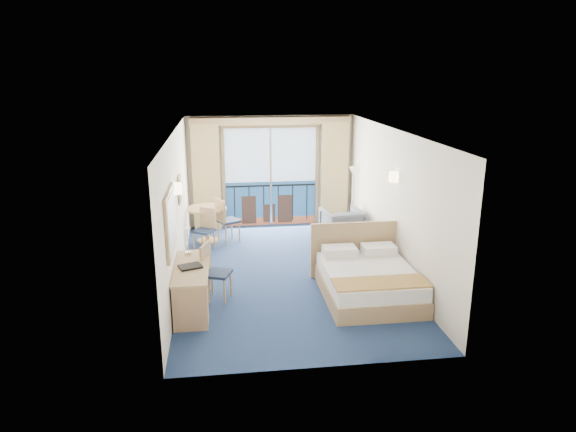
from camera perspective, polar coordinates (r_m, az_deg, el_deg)
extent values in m
plane|color=navy|center=(9.86, -0.02, -6.36)|extent=(6.50, 6.50, 0.00)
cube|color=white|center=(12.59, -1.95, 5.00)|extent=(4.00, 0.02, 2.70)
cube|color=white|center=(6.37, 3.82, -6.17)|extent=(4.00, 0.02, 2.70)
cube|color=white|center=(9.39, -12.28, 0.82)|extent=(0.02, 6.50, 2.70)
cube|color=white|center=(9.88, 11.62, 1.62)|extent=(0.02, 6.50, 2.70)
cube|color=white|center=(9.17, -0.02, 9.50)|extent=(4.00, 6.50, 0.02)
cube|color=navy|center=(12.72, -1.90, 1.47)|extent=(2.20, 0.02, 1.08)
cube|color=#BCD9F8|center=(12.48, -1.95, 6.81)|extent=(2.20, 0.02, 1.32)
cube|color=#A15031|center=(12.84, -1.88, -0.52)|extent=(2.20, 0.02, 0.20)
cube|color=black|center=(12.61, -1.92, 3.40)|extent=(2.20, 0.02, 0.04)
cube|color=tan|center=(12.38, -1.98, 10.01)|extent=(2.36, 0.03, 0.12)
cube|color=tan|center=(12.51, -7.19, 4.12)|extent=(0.06, 0.03, 2.40)
cube|color=tan|center=(12.73, 3.25, 4.42)|extent=(0.06, 0.03, 2.40)
cube|color=silver|center=(12.57, -1.92, 4.28)|extent=(0.05, 0.02, 2.40)
cube|color=#362218|center=(12.79, -0.33, 0.82)|extent=(0.35, 0.02, 0.70)
cube|color=#362218|center=(12.71, -4.36, 0.68)|extent=(0.35, 0.02, 0.70)
cube|color=#362218|center=(12.78, -2.11, 0.32)|extent=(0.30, 0.02, 0.45)
cube|color=black|center=(12.67, -5.96, 1.28)|extent=(0.02, 0.01, 0.90)
cube|color=black|center=(12.68, -4.33, 1.34)|extent=(0.02, 0.01, 0.90)
cube|color=black|center=(12.70, -2.71, 1.40)|extent=(0.03, 0.01, 0.90)
cube|color=black|center=(12.74, -1.09, 1.45)|extent=(0.03, 0.01, 0.90)
cube|color=black|center=(12.78, 0.51, 1.50)|extent=(0.02, 0.01, 0.90)
cube|color=black|center=(12.83, 2.10, 1.55)|extent=(0.02, 0.01, 0.90)
cube|color=tan|center=(12.36, -9.05, 4.26)|extent=(0.65, 0.22, 2.55)
cube|color=tan|center=(12.66, 5.16, 4.66)|extent=(0.65, 0.22, 2.55)
cube|color=tan|center=(12.25, -1.93, 10.51)|extent=(3.80, 0.25, 0.18)
cube|color=tan|center=(7.89, -12.93, -0.59)|extent=(0.04, 1.25, 0.95)
cube|color=#ADB4C0|center=(7.89, -12.76, -0.59)|extent=(0.01, 1.12, 0.82)
cube|color=tan|center=(9.76, -11.96, 2.93)|extent=(0.03, 0.42, 0.52)
cube|color=gray|center=(9.76, -11.84, 2.93)|extent=(0.01, 0.34, 0.44)
cylinder|color=#FFE2B2|center=(8.68, -12.31, 2.99)|extent=(0.18, 0.18, 0.18)
cylinder|color=#FFE2B2|center=(9.61, 11.68, 4.27)|extent=(0.18, 0.18, 0.18)
cube|color=tan|center=(8.91, 8.95, -8.10)|extent=(1.52, 1.90, 0.28)
cube|color=white|center=(8.80, 9.02, -6.55)|extent=(1.46, 1.84, 0.24)
cube|color=#B88F47|center=(8.21, 10.27, -7.31)|extent=(1.50, 0.52, 0.03)
cube|color=white|center=(9.26, 5.75, -3.93)|extent=(0.59, 0.38, 0.17)
cube|color=white|center=(9.44, 10.02, -3.69)|extent=(0.59, 0.38, 0.17)
cube|color=tan|center=(9.65, 7.40, -3.67)|extent=(1.66, 0.06, 1.04)
cube|color=#9E7E54|center=(10.32, 9.67, -3.95)|extent=(0.41, 0.39, 0.53)
cube|color=silver|center=(10.22, 9.73, -2.35)|extent=(0.18, 0.14, 0.08)
imported|color=#4F5760|center=(11.52, 6.02, -1.06)|extent=(0.95, 0.97, 0.78)
cylinder|color=silver|center=(12.53, 7.02, -1.46)|extent=(0.21, 0.21, 0.03)
cylinder|color=silver|center=(12.34, 7.14, 1.70)|extent=(0.02, 0.02, 1.45)
cone|color=beige|center=(12.18, 7.25, 5.01)|extent=(0.19, 0.19, 0.17)
cube|color=tan|center=(8.33, -10.70, -5.63)|extent=(0.54, 1.57, 0.04)
cube|color=#9E7E54|center=(7.98, -10.75, -9.52)|extent=(0.51, 0.47, 0.70)
cylinder|color=tan|center=(8.67, -12.11, -7.47)|extent=(0.05, 0.05, 0.70)
cylinder|color=tan|center=(8.64, -8.90, -7.38)|extent=(0.05, 0.05, 0.70)
cylinder|color=tan|center=(9.17, -11.86, -6.13)|extent=(0.05, 0.05, 0.70)
cylinder|color=tan|center=(9.14, -8.84, -6.04)|extent=(0.05, 0.05, 0.70)
cube|color=#1D2A44|center=(8.69, -7.84, -6.34)|extent=(0.53, 0.53, 0.05)
cube|color=tan|center=(8.67, -9.14, -4.64)|extent=(0.18, 0.41, 0.50)
cylinder|color=tan|center=(8.59, -7.09, -8.36)|extent=(0.04, 0.04, 0.45)
cylinder|color=tan|center=(8.88, -6.37, -7.50)|extent=(0.04, 0.04, 0.45)
cylinder|color=tan|center=(8.70, -9.21, -8.13)|extent=(0.04, 0.04, 0.45)
cylinder|color=tan|center=(8.99, -8.43, -7.28)|extent=(0.04, 0.04, 0.45)
cube|color=black|center=(8.27, -10.80, -5.53)|extent=(0.41, 0.36, 0.03)
cylinder|color=silver|center=(8.87, -10.99, -3.96)|extent=(0.12, 0.12, 0.02)
cylinder|color=silver|center=(8.81, -11.06, -2.83)|extent=(0.02, 0.02, 0.39)
cone|color=beige|center=(8.75, -11.13, -1.61)|extent=(0.11, 0.11, 0.10)
cylinder|color=tan|center=(11.55, -9.04, 0.83)|extent=(0.88, 0.88, 0.04)
cylinder|color=tan|center=(11.65, -8.96, -0.99)|extent=(0.09, 0.09, 0.77)
cylinder|color=tan|center=(11.77, -8.88, -2.70)|extent=(0.48, 0.48, 0.03)
cube|color=#1D2A44|center=(11.58, -6.61, -0.52)|extent=(0.58, 0.58, 0.05)
cube|color=tan|center=(11.41, -7.54, 0.58)|extent=(0.24, 0.39, 0.51)
cylinder|color=tan|center=(11.59, -5.41, -1.76)|extent=(0.04, 0.04, 0.46)
cylinder|color=tan|center=(11.88, -6.26, -1.34)|extent=(0.04, 0.04, 0.46)
cylinder|color=tan|center=(11.43, -6.90, -2.06)|extent=(0.04, 0.04, 0.46)
cylinder|color=tan|center=(11.72, -7.72, -1.63)|extent=(0.04, 0.04, 0.46)
cube|color=#1D2A44|center=(11.08, -9.35, -1.64)|extent=(0.53, 0.53, 0.05)
cube|color=tan|center=(11.16, -8.89, -0.21)|extent=(0.35, 0.23, 0.46)
cylinder|color=tan|center=(11.11, -10.40, -2.87)|extent=(0.03, 0.03, 0.41)
cylinder|color=tan|center=(10.95, -9.04, -3.09)|extent=(0.03, 0.03, 0.41)
cylinder|color=tan|center=(11.36, -9.53, -2.41)|extent=(0.03, 0.03, 0.41)
cylinder|color=tan|center=(11.19, -8.19, -2.62)|extent=(0.03, 0.03, 0.41)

